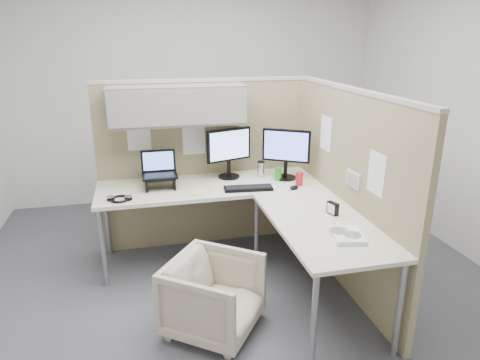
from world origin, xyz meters
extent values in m
plane|color=#424348|center=(0.00, 0.00, 0.00)|extent=(4.50, 4.50, 0.00)
cube|color=#958862|center=(-0.10, 0.90, 0.80)|extent=(2.00, 0.05, 1.60)
cube|color=#A8A399|center=(-0.10, 0.90, 1.61)|extent=(2.00, 0.06, 0.03)
cube|color=slate|center=(-0.35, 0.75, 1.42)|extent=(1.20, 0.34, 0.34)
cube|color=gray|center=(-0.35, 0.57, 1.42)|extent=(1.18, 0.01, 0.30)
plane|color=white|center=(-0.70, 0.87, 1.15)|extent=(0.26, 0.00, 0.26)
plane|color=white|center=(-0.20, 0.87, 1.08)|extent=(0.26, 0.00, 0.26)
cube|color=#958862|center=(0.90, -0.10, 0.80)|extent=(0.05, 2.00, 1.60)
cube|color=#A8A399|center=(0.90, -0.10, 1.61)|extent=(0.06, 2.00, 0.03)
cube|color=#A8A399|center=(0.90, 0.90, 0.80)|extent=(0.06, 0.06, 1.60)
cube|color=silver|center=(0.87, -0.25, 0.96)|extent=(0.02, 0.20, 0.12)
cube|color=gray|center=(0.86, -0.25, 0.96)|extent=(0.00, 0.16, 0.09)
plane|color=white|center=(0.87, 0.30, 1.20)|extent=(0.00, 0.26, 0.26)
plane|color=white|center=(0.87, -0.55, 1.10)|extent=(0.00, 0.26, 0.26)
cube|color=beige|center=(-0.10, 0.54, 0.71)|extent=(2.00, 0.68, 0.03)
cube|color=beige|center=(0.54, -0.45, 0.71)|extent=(0.68, 1.30, 0.03)
cube|color=white|center=(-0.10, 0.20, 0.71)|extent=(2.00, 0.02, 0.03)
cylinder|color=gray|center=(-1.05, 0.25, 0.35)|extent=(0.04, 0.04, 0.70)
cylinder|color=gray|center=(-1.05, 0.83, 0.35)|extent=(0.04, 0.04, 0.70)
cylinder|color=gray|center=(0.25, -1.05, 0.35)|extent=(0.04, 0.04, 0.70)
cylinder|color=gray|center=(0.83, -1.05, 0.35)|extent=(0.04, 0.04, 0.70)
cylinder|color=gray|center=(0.25, 0.25, 0.35)|extent=(0.04, 0.04, 0.70)
imported|color=beige|center=(-0.27, -0.51, 0.30)|extent=(0.78, 0.79, 0.60)
cylinder|color=black|center=(0.10, 0.70, 0.74)|extent=(0.20, 0.20, 0.02)
cylinder|color=black|center=(0.10, 0.70, 0.82)|extent=(0.04, 0.04, 0.15)
cube|color=black|center=(0.10, 0.70, 1.05)|extent=(0.43, 0.16, 0.30)
cube|color=#8AA6EF|center=(0.11, 0.68, 1.05)|extent=(0.38, 0.12, 0.26)
cylinder|color=black|center=(0.61, 0.55, 0.74)|extent=(0.20, 0.20, 0.02)
cylinder|color=black|center=(0.61, 0.55, 0.82)|extent=(0.04, 0.04, 0.15)
cube|color=black|center=(0.61, 0.55, 1.05)|extent=(0.39, 0.26, 0.30)
cube|color=#5669EA|center=(0.60, 0.53, 1.05)|extent=(0.34, 0.21, 0.26)
cube|color=black|center=(-0.55, 0.54, 0.83)|extent=(0.26, 0.21, 0.01)
cube|color=black|center=(-0.67, 0.54, 0.78)|extent=(0.02, 0.19, 0.11)
cube|color=black|center=(-0.43, 0.54, 0.78)|extent=(0.02, 0.19, 0.11)
cube|color=black|center=(-0.55, 0.54, 0.84)|extent=(0.30, 0.21, 0.02)
cube|color=black|center=(-0.55, 0.66, 0.95)|extent=(0.30, 0.05, 0.19)
cube|color=#598CF2|center=(-0.55, 0.66, 0.95)|extent=(0.26, 0.04, 0.16)
cube|color=black|center=(0.19, 0.33, 0.74)|extent=(0.43, 0.18, 0.02)
ellipsoid|color=black|center=(0.58, 0.25, 0.75)|extent=(0.10, 0.09, 0.03)
cylinder|color=silver|center=(0.40, 0.65, 0.80)|extent=(0.07, 0.07, 0.14)
cylinder|color=black|center=(0.40, 0.65, 0.88)|extent=(0.07, 0.07, 0.01)
cylinder|color=#B21E1E|center=(0.66, 0.33, 0.79)|extent=(0.07, 0.07, 0.12)
cylinder|color=#268C1E|center=(0.53, 0.52, 0.79)|extent=(0.07, 0.07, 0.12)
cube|color=yellow|center=(-0.26, 0.31, 0.73)|extent=(0.09, 0.09, 0.01)
cube|color=yellow|center=(-0.08, 0.48, 0.73)|extent=(0.09, 0.09, 0.01)
torus|color=black|center=(-0.89, 0.32, 0.74)|extent=(0.18, 0.18, 0.02)
cylinder|color=black|center=(-0.96, 0.33, 0.75)|extent=(0.06, 0.06, 0.03)
cylinder|color=black|center=(-0.82, 0.31, 0.75)|extent=(0.06, 0.06, 0.03)
cube|color=white|center=(0.60, -0.73, 0.74)|extent=(0.24, 0.28, 0.03)
cylinder|color=silver|center=(0.62, -0.76, 0.76)|extent=(0.12, 0.12, 0.00)
cylinder|color=silver|center=(0.56, -0.68, 0.76)|extent=(0.12, 0.12, 0.00)
cube|color=black|center=(0.67, -0.34, 0.78)|extent=(0.07, 0.10, 0.09)
cube|color=white|center=(0.65, -0.35, 0.78)|extent=(0.03, 0.07, 0.07)
camera|label=1|loc=(-0.68, -3.05, 1.99)|focal=32.00mm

